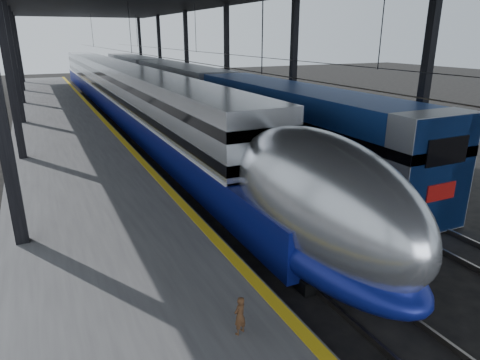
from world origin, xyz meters
TOP-DOWN VIEW (x-y plane):
  - ground at (0.00, 0.00)m, footprint 160.00×160.00m
  - platform at (-3.50, 20.00)m, footprint 6.00×80.00m
  - yellow_strip at (-0.70, 20.00)m, footprint 0.30×80.00m
  - rails at (4.50, 20.00)m, footprint 6.52×80.00m
  - tgv_train at (2.00, 29.09)m, footprint 3.04×65.20m
  - second_train at (7.00, 28.76)m, footprint 3.10×56.05m
  - child at (-1.85, -1.35)m, footprint 0.36×0.31m

SIDE VIEW (x-z plane):
  - ground at x=0.00m, z-range 0.00..0.00m
  - rails at x=4.50m, z-range 0.00..0.16m
  - platform at x=-3.50m, z-range 0.00..1.00m
  - yellow_strip at x=-0.70m, z-range 1.00..1.01m
  - child at x=-1.85m, z-range 1.00..1.83m
  - tgv_train at x=2.00m, z-range -0.14..4.22m
  - second_train at x=7.00m, z-range 0.03..4.30m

